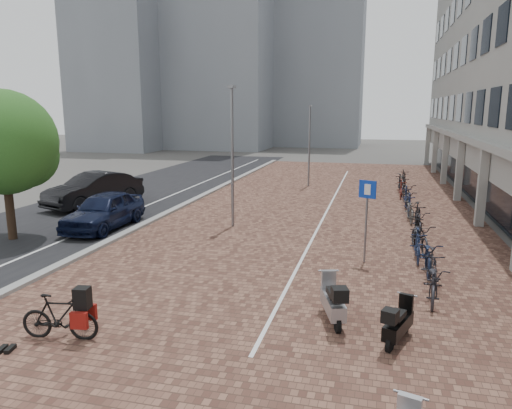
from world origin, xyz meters
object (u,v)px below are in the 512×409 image
at_px(car_navy, 104,211).
at_px(scooter_front, 333,300).
at_px(parking_sign, 367,207).
at_px(hero_bike, 59,316).
at_px(scooter_mid, 398,322).
at_px(car_dark, 94,190).

distance_m(car_navy, scooter_front, 12.11).
bearing_deg(parking_sign, hero_bike, -108.94).
bearing_deg(car_navy, scooter_mid, -32.61).
bearing_deg(car_dark, scooter_front, -20.27).
xyz_separation_m(car_navy, hero_bike, (4.49, -8.97, -0.23)).
bearing_deg(scooter_front, hero_bike, -174.49).
relative_size(car_navy, hero_bike, 2.53).
distance_m(scooter_front, parking_sign, 4.88).
distance_m(car_navy, hero_bike, 10.04).
distance_m(hero_bike, scooter_front, 6.11).
relative_size(car_navy, scooter_mid, 3.19).
xyz_separation_m(hero_bike, scooter_mid, (7.08, 1.66, -0.06)).
bearing_deg(car_navy, car_dark, 127.04).
xyz_separation_m(scooter_front, scooter_mid, (1.45, -0.69, -0.07)).
xyz_separation_m(car_navy, scooter_mid, (11.58, -7.32, -0.28)).
xyz_separation_m(hero_bike, parking_sign, (6.23, 7.01, 1.32)).
xyz_separation_m(car_navy, scooter_front, (10.13, -6.63, -0.21)).
relative_size(hero_bike, parking_sign, 0.65).
distance_m(car_dark, hero_bike, 15.08).
bearing_deg(parking_sign, scooter_front, -74.53).
bearing_deg(scooter_front, car_dark, 123.98).
height_order(hero_bike, parking_sign, parking_sign).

